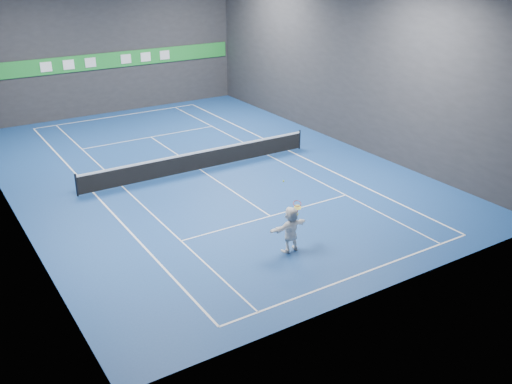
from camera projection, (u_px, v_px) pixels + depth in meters
ground at (200, 170)px, 28.79m from camera, size 26.00×26.00×0.00m
wall_back at (106, 45)px, 37.11m from camera, size 18.00×0.10×9.00m
wall_front at (395, 161)px, 16.92m from camera, size 18.00×0.10×9.00m
wall_right at (343, 62)px, 31.44m from camera, size 0.10×26.00×9.00m
baseline_near at (359, 275)px, 19.56m from camera, size 10.98×0.08×0.01m
baseline_far at (119, 116)px, 38.02m from camera, size 10.98×0.08×0.01m
sideline_doubles_left at (93, 193)px, 26.10m from camera, size 0.08×23.78×0.01m
sideline_doubles_right at (289, 151)px, 31.49m from camera, size 0.08×23.78×0.01m
sideline_singles_left at (122, 186)px, 26.77m from camera, size 0.06×23.78×0.01m
sideline_singles_right at (268, 155)px, 30.81m from camera, size 0.06×23.78×0.01m
service_line_near at (270, 216)px, 23.82m from camera, size 8.23×0.06×0.01m
service_line_far at (151, 137)px, 33.76m from camera, size 8.23×0.06×0.01m
center_service_line at (200, 170)px, 28.79m from camera, size 0.06×12.80×0.01m
player at (291, 229)px, 20.78m from camera, size 1.67×0.65×1.76m
tennis_ball at (283, 181)px, 19.83m from camera, size 0.06×0.06×0.06m
tennis_net at (200, 160)px, 28.58m from camera, size 12.50×0.10×1.07m
sponsor_banner at (108, 61)px, 37.46m from camera, size 17.64×0.11×1.00m
tennis_racket at (297, 206)px, 20.63m from camera, size 0.40×0.35×0.72m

